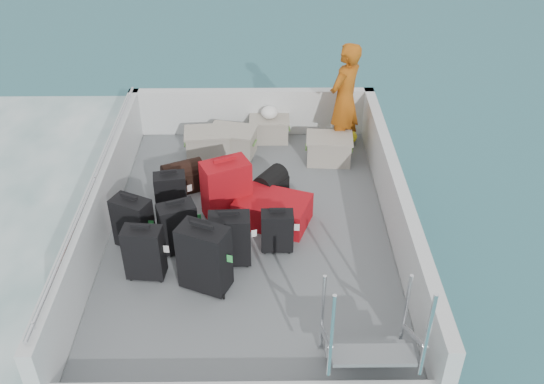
% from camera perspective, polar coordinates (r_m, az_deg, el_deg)
% --- Properties ---
extents(ground, '(160.00, 160.00, 0.00)m').
position_cam_1_polar(ground, '(7.68, -2.08, -7.24)').
color(ground, '#1C5364').
rests_on(ground, ground).
extents(ferry_hull, '(3.60, 5.00, 0.60)m').
position_cam_1_polar(ferry_hull, '(7.49, -2.13, -5.53)').
color(ferry_hull, silver).
rests_on(ferry_hull, ground).
extents(deck, '(3.30, 4.70, 0.02)m').
position_cam_1_polar(deck, '(7.29, -2.18, -3.67)').
color(deck, slate).
rests_on(deck, ferry_hull).
extents(deck_fittings, '(3.60, 5.00, 0.90)m').
position_cam_1_polar(deck_fittings, '(6.80, 0.62, -2.80)').
color(deck_fittings, silver).
rests_on(deck_fittings, deck).
extents(suitcase_0, '(0.43, 0.27, 0.63)m').
position_cam_1_polar(suitcase_0, '(6.60, -11.93, -5.67)').
color(suitcase_0, black).
rests_on(suitcase_0, deck).
extents(suitcase_1, '(0.49, 0.41, 0.64)m').
position_cam_1_polar(suitcase_1, '(7.03, -12.93, -2.91)').
color(suitcase_1, black).
rests_on(suitcase_1, deck).
extents(suitcase_2, '(0.41, 0.29, 0.56)m').
position_cam_1_polar(suitcase_2, '(7.50, -9.49, -0.21)').
color(suitcase_2, black).
rests_on(suitcase_2, deck).
extents(suitcase_3, '(0.58, 0.47, 0.77)m').
position_cam_1_polar(suitcase_3, '(6.33, -6.37, -6.24)').
color(suitcase_3, black).
rests_on(suitcase_3, deck).
extents(suitcase_4, '(0.47, 0.38, 0.61)m').
position_cam_1_polar(suitcase_4, '(6.90, -8.84, -3.34)').
color(suitcase_4, black).
rests_on(suitcase_4, deck).
extents(suitcase_5, '(0.64, 0.53, 0.76)m').
position_cam_1_polar(suitcase_5, '(7.32, -4.32, 0.19)').
color(suitcase_5, '#AE0D13').
rests_on(suitcase_5, deck).
extents(suitcase_6, '(0.46, 0.29, 0.63)m').
position_cam_1_polar(suitcase_6, '(6.66, -3.98, -4.48)').
color(suitcase_6, black).
rests_on(suitcase_6, deck).
extents(suitcase_7, '(0.36, 0.21, 0.51)m').
position_cam_1_polar(suitcase_7, '(6.84, 0.49, -3.76)').
color(suitcase_7, black).
rests_on(suitcase_7, deck).
extents(suitcase_8, '(1.00, 0.82, 0.34)m').
position_cam_1_polar(suitcase_8, '(7.31, 0.07, -1.75)').
color(suitcase_8, '#AE0D13').
rests_on(suitcase_8, deck).
extents(duffel_0, '(0.59, 0.49, 0.32)m').
position_cam_1_polar(duffel_0, '(7.98, -8.35, 1.22)').
color(duffel_0, black).
rests_on(duffel_0, deck).
extents(duffel_1, '(0.50, 0.36, 0.32)m').
position_cam_1_polar(duffel_1, '(7.91, -4.42, 1.18)').
color(duffel_1, black).
rests_on(duffel_1, deck).
extents(duffel_2, '(0.48, 0.51, 0.32)m').
position_cam_1_polar(duffel_2, '(7.72, -0.11, 0.38)').
color(duffel_2, black).
rests_on(duffel_2, deck).
extents(crate_0, '(0.64, 0.47, 0.37)m').
position_cam_1_polar(crate_0, '(8.66, -6.04, 4.48)').
color(crate_0, '#ABA295').
rests_on(crate_0, deck).
extents(crate_1, '(0.69, 0.55, 0.37)m').
position_cam_1_polar(crate_1, '(8.67, -3.72, 4.65)').
color(crate_1, '#ABA295').
rests_on(crate_1, deck).
extents(crate_2, '(0.55, 0.38, 0.33)m').
position_cam_1_polar(crate_2, '(9.03, -0.24, 5.89)').
color(crate_2, '#ABA295').
rests_on(crate_2, deck).
extents(crate_3, '(0.63, 0.45, 0.36)m').
position_cam_1_polar(crate_3, '(8.52, 5.37, 3.95)').
color(crate_3, '#ABA295').
rests_on(crate_3, deck).
extents(yellow_bag, '(0.28, 0.26, 0.22)m').
position_cam_1_polar(yellow_bag, '(9.03, 7.13, 5.20)').
color(yellow_bag, yellow).
rests_on(yellow_bag, deck).
extents(white_bag, '(0.24, 0.24, 0.18)m').
position_cam_1_polar(white_bag, '(8.91, -0.25, 7.33)').
color(white_bag, white).
rests_on(white_bag, crate_2).
extents(passenger, '(0.68, 0.70, 1.61)m').
position_cam_1_polar(passenger, '(8.54, 6.83, 8.68)').
color(passenger, orange).
rests_on(passenger, deck).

